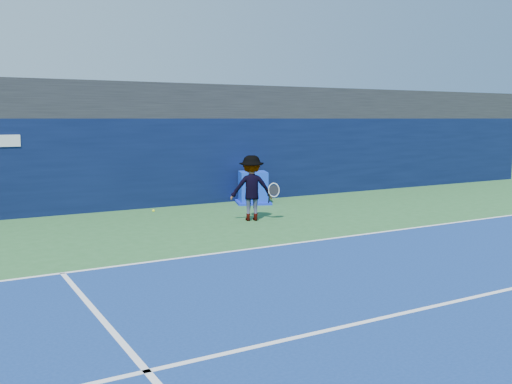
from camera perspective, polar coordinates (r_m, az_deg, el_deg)
ground at (r=11.27m, az=10.60°, el=-8.21°), size 80.00×80.00×0.00m
baseline at (r=13.62m, az=2.40°, el=-5.33°), size 24.00×0.10×0.01m
service_line at (r=9.90m, az=18.21°, el=-10.61°), size 24.00×0.10×0.01m
stadium_band at (r=20.99m, az=-10.11°, el=8.89°), size 36.00×3.00×1.20m
back_wall_assembly at (r=20.10m, az=-9.02°, el=2.99°), size 36.00×1.03×3.00m
equipment_cart at (r=20.25m, az=-0.30°, el=0.32°), size 1.52×1.52×1.13m
tennis_player at (r=16.81m, az=-0.45°, el=0.40°), size 1.48×1.13×1.93m
tennis_ball at (r=14.12m, az=-10.22°, el=-1.84°), size 0.06×0.06×0.06m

